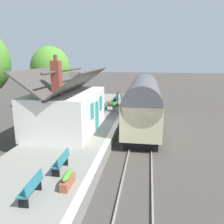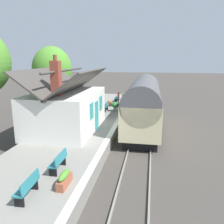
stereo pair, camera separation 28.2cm
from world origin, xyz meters
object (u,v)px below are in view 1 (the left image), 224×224
(planter_corner_building, at_px, (68,179))
(tree_mid_background, at_px, (51,69))
(bench_mid_platform, at_px, (116,98))
(planter_bench_right, at_px, (114,106))
(station_sign_board, at_px, (118,96))
(planter_bench_left, at_px, (94,96))
(planter_edge_far, at_px, (75,110))
(planter_under_sign, at_px, (83,102))
(train, at_px, (143,103))
(planter_edge_near, at_px, (109,103))
(planter_by_door, at_px, (122,96))
(bench_near_building, at_px, (61,161))
(bench_platform_end, at_px, (32,187))
(station_building, at_px, (67,109))
(bench_by_lamp, at_px, (105,106))

(planter_corner_building, height_order, tree_mid_background, tree_mid_background)
(bench_mid_platform, xyz_separation_m, planter_bench_right, (-5.18, -0.59, 0.05))
(station_sign_board, bearing_deg, planter_bench_left, 41.28)
(planter_bench_right, relative_size, planter_edge_far, 0.94)
(planter_corner_building, xyz_separation_m, planter_under_sign, (15.86, 3.91, 0.14))
(planter_edge_far, relative_size, planter_bench_left, 1.14)
(train, height_order, planter_edge_near, train)
(tree_mid_background, bearing_deg, planter_under_sign, -107.85)
(planter_bench_right, xyz_separation_m, planter_by_door, (6.80, 0.02, -0.11))
(bench_mid_platform, distance_m, planter_bench_left, 3.08)
(train, bearing_deg, station_sign_board, 30.33)
(bench_mid_platform, bearing_deg, planter_under_sign, 133.78)
(bench_near_building, bearing_deg, planter_bench_right, -2.74)
(planter_by_door, bearing_deg, planter_bench_left, 99.42)
(planter_bench_right, bearing_deg, tree_mid_background, 66.34)
(train, relative_size, planter_edge_near, 11.70)
(bench_platform_end, xyz_separation_m, bench_near_building, (2.23, -0.29, 0.00))
(bench_mid_platform, distance_m, planter_corner_building, 18.93)
(bench_mid_platform, xyz_separation_m, planter_by_door, (1.62, -0.56, -0.06))
(station_building, bearing_deg, bench_platform_end, -169.00)
(station_building, relative_size, bench_by_lamp, 5.21)
(planter_under_sign, height_order, station_sign_board, station_sign_board)
(planter_edge_far, height_order, planter_bench_left, planter_bench_left)
(planter_bench_right, xyz_separation_m, station_sign_board, (2.23, -0.03, 0.66))
(bench_near_building, bearing_deg, planter_corner_building, -148.47)
(planter_corner_building, xyz_separation_m, planter_edge_near, (16.60, 1.20, -0.04))
(planter_edge_far, distance_m, planter_under_sign, 3.50)
(bench_by_lamp, relative_size, planter_bench_left, 1.60)
(planter_by_door, bearing_deg, bench_near_building, 178.30)
(station_building, relative_size, tree_mid_background, 1.01)
(station_building, distance_m, planter_edge_near, 9.42)
(bench_platform_end, bearing_deg, planter_under_sign, 9.69)
(tree_mid_background, bearing_deg, planter_edge_near, -95.08)
(planter_corner_building, xyz_separation_m, tree_mid_background, (17.21, 8.09, 3.56))
(train, bearing_deg, bench_platform_end, 162.57)
(planter_bench_left, bearing_deg, planter_bench_right, -150.80)
(bench_near_building, distance_m, planter_by_door, 19.33)
(station_building, distance_m, bench_mid_platform, 11.74)
(bench_mid_platform, height_order, planter_corner_building, bench_mid_platform)
(planter_by_door, bearing_deg, planter_edge_near, 165.29)
(planter_under_sign, bearing_deg, bench_by_lamp, -127.66)
(train, height_order, bench_near_building, train)
(train, relative_size, planter_edge_far, 11.14)
(bench_by_lamp, xyz_separation_m, bench_mid_platform, (5.25, -0.33, 0.00))
(planter_corner_building, height_order, planter_bench_left, planter_bench_left)
(planter_edge_near, bearing_deg, planter_edge_far, 148.95)
(train, xyz_separation_m, station_sign_board, (4.91, 2.87, -0.23))
(bench_near_building, bearing_deg, planter_by_door, -1.70)
(planter_by_door, distance_m, station_sign_board, 4.64)
(station_building, height_order, planter_under_sign, station_building)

